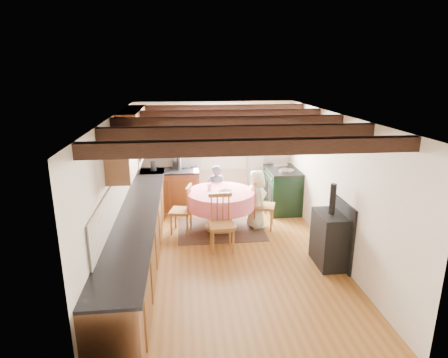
{
  "coord_description": "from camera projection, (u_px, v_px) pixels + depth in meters",
  "views": [
    {
      "loc": [
        -0.73,
        -5.78,
        3.08
      ],
      "look_at": [
        0.0,
        0.8,
        1.15
      ],
      "focal_mm": 30.07,
      "sensor_mm": 36.0,
      "label": 1
    }
  ],
  "objects": [
    {
      "name": "ceiling",
      "position": [
        230.0,
        116.0,
        5.78
      ],
      "size": [
        3.6,
        5.5,
        0.0
      ],
      "primitive_type": "cube",
      "color": "white",
      "rests_on": "ground"
    },
    {
      "name": "beam_b",
      "position": [
        239.0,
        132.0,
        4.85
      ],
      "size": [
        3.6,
        0.16,
        0.16
      ],
      "primitive_type": "cube",
      "color": "black",
      "rests_on": "ceiling"
    },
    {
      "name": "window_frame",
      "position": [
        219.0,
        137.0,
        8.63
      ],
      "size": [
        1.34,
        0.03,
        1.54
      ],
      "primitive_type": "cube",
      "color": "white",
      "rests_on": "wall_back"
    },
    {
      "name": "rug",
      "position": [
        221.0,
        229.0,
        7.53
      ],
      "size": [
        1.7,
        1.32,
        0.01
      ],
      "primitive_type": "cube",
      "color": "#2D211A",
      "rests_on": "floor"
    },
    {
      "name": "bowl_b",
      "position": [
        224.0,
        192.0,
        7.16
      ],
      "size": [
        0.26,
        0.26,
        0.06
      ],
      "primitive_type": "imported",
      "rotation": [
        0.0,
        0.0,
        0.47
      ],
      "color": "silver",
      "rests_on": "dining_table"
    },
    {
      "name": "chair_left",
      "position": [
        181.0,
        209.0,
        7.28
      ],
      "size": [
        0.52,
        0.5,
        0.96
      ],
      "primitive_type": null,
      "rotation": [
        0.0,
        0.0,
        -1.81
      ],
      "color": "olive",
      "rests_on": "floor"
    },
    {
      "name": "base_cabinet_left",
      "position": [
        139.0,
        237.0,
        6.17
      ],
      "size": [
        0.6,
        5.3,
        0.88
      ],
      "primitive_type": "cube",
      "color": "brown",
      "rests_on": "floor"
    },
    {
      "name": "child_far",
      "position": [
        216.0,
        191.0,
        8.07
      ],
      "size": [
        0.43,
        0.29,
        1.15
      ],
      "primitive_type": "imported",
      "rotation": [
        0.0,
        0.0,
        3.17
      ],
      "color": "#4B586C",
      "rests_on": "floor"
    },
    {
      "name": "curtain_right",
      "position": [
        256.0,
        158.0,
        8.77
      ],
      "size": [
        0.35,
        0.1,
        2.1
      ],
      "primitive_type": "cube",
      "color": "silver",
      "rests_on": "wall_back"
    },
    {
      "name": "wall_front",
      "position": [
        266.0,
        280.0,
        3.49
      ],
      "size": [
        3.6,
        0.0,
        2.4
      ],
      "primitive_type": "cube",
      "color": "silver",
      "rests_on": "ground"
    },
    {
      "name": "wall_left",
      "position": [
        117.0,
        194.0,
        5.93
      ],
      "size": [
        0.0,
        5.5,
        2.4
      ],
      "primitive_type": "cube",
      "color": "silver",
      "rests_on": "ground"
    },
    {
      "name": "bowl_a",
      "position": [
        227.0,
        191.0,
        7.26
      ],
      "size": [
        0.28,
        0.28,
        0.05
      ],
      "primitive_type": "imported",
      "rotation": [
        0.0,
        0.0,
        5.4
      ],
      "color": "silver",
      "rests_on": "dining_table"
    },
    {
      "name": "base_cabinet_back",
      "position": [
        170.0,
        190.0,
        8.56
      ],
      "size": [
        1.3,
        0.6,
        0.88
      ],
      "primitive_type": "cube",
      "color": "brown",
      "rests_on": "floor"
    },
    {
      "name": "window_pane",
      "position": [
        219.0,
        137.0,
        8.63
      ],
      "size": [
        1.2,
        0.01,
        1.4
      ],
      "primitive_type": "cube",
      "color": "white",
      "rests_on": "wall_back"
    },
    {
      "name": "curtain_left",
      "position": [
        183.0,
        160.0,
        8.59
      ],
      "size": [
        0.35,
        0.1,
        2.1
      ],
      "primitive_type": "cube",
      "color": "silver",
      "rests_on": "wall_back"
    },
    {
      "name": "aga_range",
      "position": [
        282.0,
        189.0,
        8.46
      ],
      "size": [
        0.69,
        1.06,
        0.98
      ],
      "primitive_type": null,
      "color": "black",
      "rests_on": "floor"
    },
    {
      "name": "wall_plate",
      "position": [
        260.0,
        132.0,
        8.68
      ],
      "size": [
        0.3,
        0.02,
        0.3
      ],
      "primitive_type": "cylinder",
      "rotation": [
        1.57,
        0.0,
        0.0
      ],
      "color": "silver",
      "rests_on": "wall_back"
    },
    {
      "name": "worktop_back",
      "position": [
        170.0,
        171.0,
        8.41
      ],
      "size": [
        1.3,
        0.64,
        0.04
      ],
      "primitive_type": "cube",
      "color": "black",
      "rests_on": "base_cabinet_back"
    },
    {
      "name": "floor",
      "position": [
        229.0,
        256.0,
        6.45
      ],
      "size": [
        3.6,
        5.5,
        0.0
      ],
      "primitive_type": "cube",
      "color": "brown",
      "rests_on": "ground"
    },
    {
      "name": "child_right",
      "position": [
        256.0,
        199.0,
        7.49
      ],
      "size": [
        0.52,
        0.66,
        1.19
      ],
      "primitive_type": "imported",
      "rotation": [
        0.0,
        0.0,
        1.83
      ],
      "color": "silver",
      "rests_on": "floor"
    },
    {
      "name": "splash_left",
      "position": [
        121.0,
        188.0,
        6.22
      ],
      "size": [
        0.02,
        4.5,
        0.55
      ],
      "primitive_type": "cube",
      "color": "beige",
      "rests_on": "wall_left"
    },
    {
      "name": "canister_tall",
      "position": [
        153.0,
        166.0,
        8.33
      ],
      "size": [
        0.13,
        0.13,
        0.23
      ],
      "primitive_type": "cylinder",
      "color": "#262628",
      "rests_on": "worktop_back"
    },
    {
      "name": "beam_e",
      "position": [
        218.0,
        109.0,
        7.71
      ],
      "size": [
        3.6,
        0.16,
        0.16
      ],
      "primitive_type": "cube",
      "color": "black",
      "rests_on": "ceiling"
    },
    {
      "name": "cast_iron_stove",
      "position": [
        330.0,
        225.0,
        6.01
      ],
      "size": [
        0.41,
        0.69,
        1.38
      ],
      "primitive_type": null,
      "color": "black",
      "rests_on": "floor"
    },
    {
      "name": "canister_slim",
      "position": [
        179.0,
        164.0,
        8.38
      ],
      "size": [
        0.1,
        0.1,
        0.28
      ],
      "primitive_type": "cylinder",
      "color": "#262628",
      "rests_on": "worktop_back"
    },
    {
      "name": "beam_c",
      "position": [
        230.0,
        122.0,
        5.81
      ],
      "size": [
        3.6,
        0.16,
        0.16
      ],
      "primitive_type": "cube",
      "color": "black",
      "rests_on": "ceiling"
    },
    {
      "name": "wall_right",
      "position": [
        335.0,
        186.0,
        6.31
      ],
      "size": [
        0.0,
        5.5,
        2.4
      ],
      "primitive_type": "cube",
      "color": "silver",
      "rests_on": "ground"
    },
    {
      "name": "splash_back",
      "position": [
        172.0,
        155.0,
        8.62
      ],
      "size": [
        1.4,
        0.02,
        0.55
      ],
      "primitive_type": "cube",
      "color": "beige",
      "rests_on": "wall_back"
    },
    {
      "name": "worktop_left",
      "position": [
        138.0,
        210.0,
        6.05
      ],
      "size": [
        0.64,
        5.3,
        0.04
      ],
      "primitive_type": "cube",
      "color": "black",
      "rests_on": "base_cabinet_left"
    },
    {
      "name": "chair_right",
      "position": [
        264.0,
        204.0,
        7.48
      ],
      "size": [
        0.56,
        0.54,
        1.0
      ],
      "primitive_type": null,
      "rotation": [
        0.0,
        0.0,
        1.26
      ],
      "color": "olive",
      "rests_on": "floor"
    },
    {
      "name": "wall_picture",
      "position": [
        295.0,
        134.0,
        8.36
      ],
      "size": [
        0.04,
        0.5,
        0.6
      ],
      "primitive_type": "cube",
      "color": "gold",
      "rests_on": "wall_right"
    },
    {
      "name": "chair_near",
      "position": [
        222.0,
        223.0,
        6.54
      ],
      "size": [
        0.46,
        0.48,
        1.01
      ],
      "primitive_type": null,
      "rotation": [
        0.0,
        0.0,
        0.06
      ],
      "color": "olive",
      "rests_on": "floor"
    },
    {
      "name": "dining_table",
      "position": [
        221.0,
        211.0,
        7.42
      ],
      "size": [
        1.33,
        1.33,
        0.8
      ],
      "primitive_type": null,
      "color": "pink",
      "rests_on": "floor"
    },
    {
      "name": "wall_cabinet_glass",
      "position": [
        133.0,
        134.0,
        6.88
      ],
      "size": [
        0.34,
        1.8,
        0.9
      ],
      "primitive_type": "cube",
      "color": "brown",
      "rests_on": "wall_left"
    },
    {
      "name": "beam_d",
      "position": [
        223.0,
        114.0,
        6.76
      ],
      "size": [
        3.6,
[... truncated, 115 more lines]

